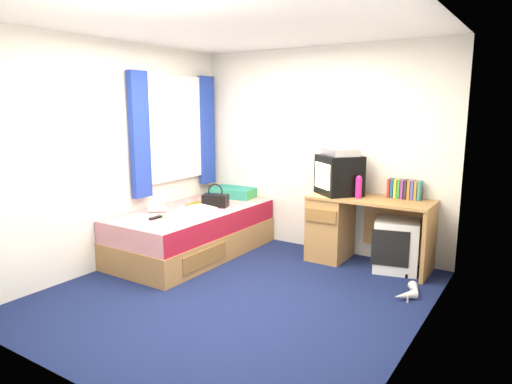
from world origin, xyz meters
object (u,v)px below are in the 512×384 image
Objects in this scene: handbag at (215,200)px; towel at (200,212)px; storage_cube at (396,245)px; crt_tv at (339,175)px; magazine at (198,204)px; pillow at (233,192)px; desk at (346,225)px; picture_frame at (419,193)px; pink_water_bottle at (359,188)px; remote_control at (156,218)px; aerosol_can at (361,188)px; vcr at (340,152)px; bed at (193,232)px; water_bottle at (158,209)px; colour_swatch_fan at (163,216)px; white_heels at (410,293)px.

towel is (0.15, -0.46, -0.03)m from handbag.
storage_cube is 0.92× the size of crt_tv.
magazine is at bearing 167.78° from handbag.
towel is (-1.19, -0.97, -0.38)m from crt_tv.
desk is (1.61, -0.09, -0.20)m from pillow.
picture_frame is (2.34, 0.07, 0.22)m from pillow.
picture_frame is at bearing 16.04° from magazine.
pink_water_bottle reaches higher than remote_control.
pillow is 3.59× the size of aerosol_can.
aerosol_can is at bearing 61.75° from vcr.
aerosol_can is 0.57× the size of magazine.
water_bottle is (-0.23, -0.33, 0.31)m from bed.
colour_swatch_fan is at bearing -164.73° from storage_cube.
crt_tv reaches higher than pink_water_bottle.
magazine reaches higher than bed.
vcr reaches higher than pink_water_bottle.
pillow is 1.11m from towel.
handbag is (-1.61, -0.41, -0.24)m from pink_water_bottle.
remote_control is at bearing -141.27° from aerosol_can.
remote_control is (0.19, -0.23, -0.03)m from water_bottle.
picture_frame is at bearing 53.29° from vcr.
vcr is (1.52, -0.09, 0.62)m from pillow.
picture_frame is 2.33m from towel.
desk is at bearing -148.71° from picture_frame.
water_bottle reaches higher than bed.
crt_tv is 2.02× the size of towel.
desk is at bearing 39.12° from crt_tv.
storage_cube is (2.15, 0.76, 0.01)m from bed.
towel is (-1.42, -1.05, -0.24)m from aerosol_can.
storage_cube is 0.72m from aerosol_can.
desk is 4.41× the size of towel.
pink_water_bottle is at bearing -77.50° from aerosol_can.
storage_cube reaches higher than bed.
crt_tv is 4.25× the size of picture_frame.
aerosol_can is at bearing -0.34° from pillow.
water_bottle is (-1.81, -1.09, 0.17)m from desk.
handbag is 0.26m from magazine.
bed is at bearing -177.04° from white_heels.
desk is at bearing 144.75° from white_heels.
water_bottle is at bearing 150.01° from colour_swatch_fan.
bed is 0.51m from water_bottle.
pink_water_bottle reaches higher than white_heels.
picture_frame is at bearing 12.36° from desk.
aerosol_can is (1.74, -0.01, 0.23)m from pillow.
desk reaches higher than towel.
water_bottle is (-0.36, -0.59, -0.05)m from handbag.
handbag is (-1.35, -0.51, -0.60)m from vcr.
magazine is (-1.59, -0.53, -0.42)m from crt_tv.
aerosol_can reaches higher than remote_control.
storage_cube is 3.44× the size of remote_control.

